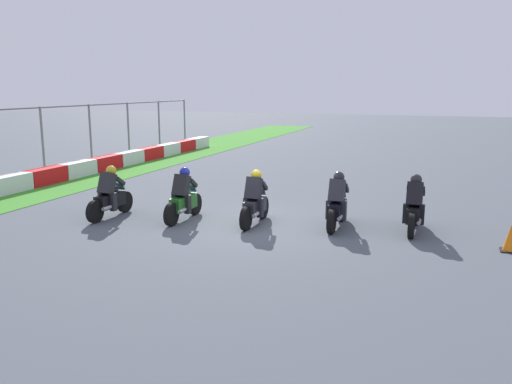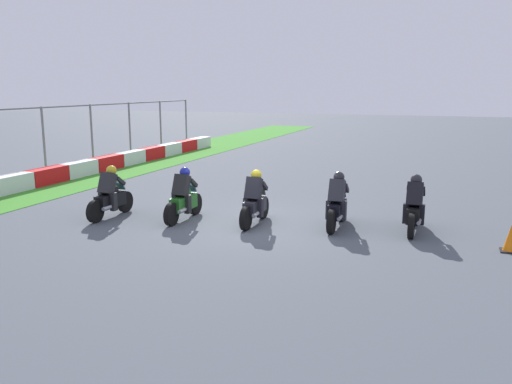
# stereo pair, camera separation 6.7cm
# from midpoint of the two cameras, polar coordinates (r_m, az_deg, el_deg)

# --- Properties ---
(ground_plane) EXTENTS (120.00, 120.00, 0.00)m
(ground_plane) POSITION_cam_midpoint_polar(r_m,az_deg,el_deg) (14.69, -0.02, -3.46)
(ground_plane) COLOR #4C525A
(rider_lane_a) EXTENTS (2.04, 0.54, 1.51)m
(rider_lane_a) POSITION_cam_midpoint_polar(r_m,az_deg,el_deg) (14.40, 16.87, -1.71)
(rider_lane_a) COLOR black
(rider_lane_a) RESTS_ON ground_plane
(rider_lane_b) EXTENTS (2.04, 0.54, 1.51)m
(rider_lane_b) POSITION_cam_midpoint_polar(r_m,az_deg,el_deg) (14.38, 8.90, -1.37)
(rider_lane_b) COLOR black
(rider_lane_b) RESTS_ON ground_plane
(rider_lane_c) EXTENTS (2.04, 0.54, 1.51)m
(rider_lane_c) POSITION_cam_midpoint_polar(r_m,az_deg,el_deg) (14.53, 0.00, -1.09)
(rider_lane_c) COLOR black
(rider_lane_c) RESTS_ON ground_plane
(rider_lane_d) EXTENTS (2.04, 0.54, 1.51)m
(rider_lane_d) POSITION_cam_midpoint_polar(r_m,az_deg,el_deg) (15.12, -7.71, -0.71)
(rider_lane_d) COLOR black
(rider_lane_d) RESTS_ON ground_plane
(rider_lane_e) EXTENTS (2.04, 0.54, 1.51)m
(rider_lane_e) POSITION_cam_midpoint_polar(r_m,az_deg,el_deg) (15.88, -15.36, -0.44)
(rider_lane_e) COLOR black
(rider_lane_e) RESTS_ON ground_plane
(traffic_cone) EXTENTS (0.40, 0.40, 0.64)m
(traffic_cone) POSITION_cam_midpoint_polar(r_m,az_deg,el_deg) (13.55, 25.92, -4.59)
(traffic_cone) COLOR black
(traffic_cone) RESTS_ON ground_plane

